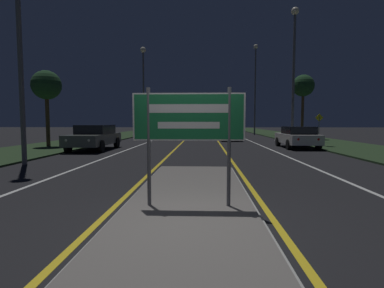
% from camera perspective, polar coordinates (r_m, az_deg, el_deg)
% --- Properties ---
extents(ground_plane, '(160.00, 160.00, 0.00)m').
position_cam_1_polar(ground_plane, '(5.15, -0.96, -14.40)').
color(ground_plane, black).
extents(median_island, '(2.52, 9.74, 0.10)m').
position_cam_1_polar(median_island, '(5.68, -0.63, -12.15)').
color(median_island, '#999993').
rests_on(median_island, ground_plane).
extents(verge_left, '(5.00, 100.00, 0.08)m').
position_cam_1_polar(verge_left, '(26.77, -19.12, 0.62)').
color(verge_left, '#23381E').
rests_on(verge_left, ground_plane).
extents(verge_right, '(5.00, 100.00, 0.08)m').
position_cam_1_polar(verge_right, '(26.57, 22.62, 0.50)').
color(verge_right, '#23381E').
rests_on(verge_right, ground_plane).
extents(centre_line_yellow_left, '(0.12, 70.00, 0.01)m').
position_cam_1_polar(centre_line_yellow_left, '(29.97, -0.99, 1.16)').
color(centre_line_yellow_left, gold).
rests_on(centre_line_yellow_left, ground_plane).
extents(centre_line_yellow_right, '(0.12, 70.00, 0.01)m').
position_cam_1_polar(centre_line_yellow_right, '(29.94, 4.55, 1.15)').
color(centre_line_yellow_right, gold).
rests_on(centre_line_yellow_right, ground_plane).
extents(lane_line_white_left, '(0.12, 70.00, 0.01)m').
position_cam_1_polar(lane_line_white_left, '(30.25, -6.20, 1.17)').
color(lane_line_white_left, silver).
rests_on(lane_line_white_left, ground_plane).
extents(lane_line_white_right, '(0.12, 70.00, 0.01)m').
position_cam_1_polar(lane_line_white_right, '(30.17, 9.78, 1.12)').
color(lane_line_white_right, silver).
rests_on(lane_line_white_right, ground_plane).
extents(edge_line_white_left, '(0.10, 70.00, 0.01)m').
position_cam_1_polar(edge_line_white_left, '(30.84, -11.73, 1.16)').
color(edge_line_white_left, silver).
rests_on(edge_line_white_left, ground_plane).
extents(edge_line_white_right, '(0.10, 70.00, 0.01)m').
position_cam_1_polar(edge_line_white_right, '(30.70, 15.34, 1.08)').
color(edge_line_white_right, silver).
rests_on(edge_line_white_right, ground_plane).
extents(highway_sign, '(2.04, 0.07, 2.17)m').
position_cam_1_polar(highway_sign, '(5.45, -0.64, 4.11)').
color(highway_sign, '#56565B').
rests_on(highway_sign, median_island).
extents(streetlight_left_far, '(0.60, 0.60, 9.47)m').
position_cam_1_polar(streetlight_left_far, '(32.87, -9.24, 12.69)').
color(streetlight_left_far, '#56565B').
rests_on(streetlight_left_far, ground_plane).
extents(streetlight_right_near, '(0.54, 0.54, 9.59)m').
position_cam_1_polar(streetlight_right_near, '(23.08, 18.86, 15.48)').
color(streetlight_right_near, '#56565B').
rests_on(streetlight_right_near, ground_plane).
extents(streetlight_right_far, '(0.52, 0.52, 10.95)m').
position_cam_1_polar(streetlight_right_far, '(38.04, 11.96, 12.12)').
color(streetlight_right_far, '#56565B').
rests_on(streetlight_right_far, ground_plane).
extents(car_receding_0, '(1.93, 4.19, 1.34)m').
position_cam_1_polar(car_receding_0, '(19.75, 19.43, 1.33)').
color(car_receding_0, silver).
rests_on(car_receding_0, ground_plane).
extents(car_receding_1, '(1.86, 4.85, 1.33)m').
position_cam_1_polar(car_receding_1, '(26.85, 7.08, 2.28)').
color(car_receding_1, maroon).
rests_on(car_receding_1, ground_plane).
extents(car_approaching_0, '(2.01, 4.67, 1.45)m').
position_cam_1_polar(car_approaching_0, '(18.30, -18.07, 1.33)').
color(car_approaching_0, '#4C514C').
rests_on(car_approaching_0, ground_plane).
extents(warning_sign, '(0.60, 0.06, 2.16)m').
position_cam_1_polar(warning_sign, '(24.56, 23.04, 3.35)').
color(warning_sign, '#56565B').
rests_on(warning_sign, verge_right).
extents(roadside_palm_left, '(1.82, 1.82, 4.77)m').
position_cam_1_polar(roadside_palm_left, '(21.21, -25.99, 9.89)').
color(roadside_palm_left, '#4C3823').
rests_on(roadside_palm_left, verge_left).
extents(roadside_palm_right, '(1.94, 1.94, 5.76)m').
position_cam_1_polar(roadside_palm_right, '(29.14, 20.43, 10.22)').
color(roadside_palm_right, '#4C3823').
rests_on(roadside_palm_right, verge_right).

